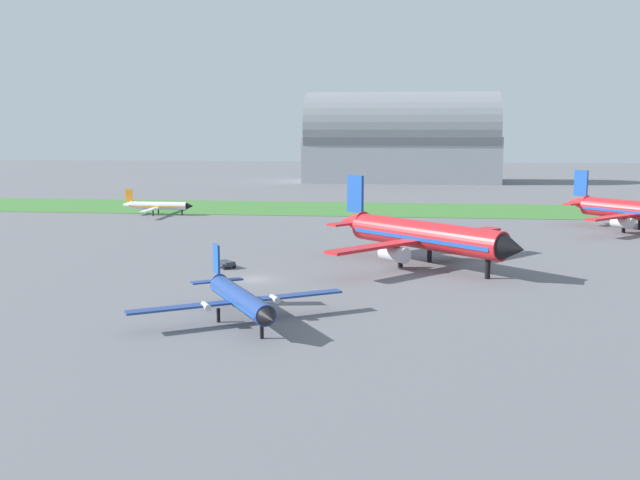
# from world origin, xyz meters

# --- Properties ---
(ground_plane) EXTENTS (600.00, 600.00, 0.00)m
(ground_plane) POSITION_xyz_m (0.00, 0.00, 0.00)
(ground_plane) COLOR slate
(grass_taxiway_strip) EXTENTS (360.00, 28.00, 0.08)m
(grass_taxiway_strip) POSITION_xyz_m (0.00, 76.59, 0.04)
(grass_taxiway_strip) COLOR #3D7533
(grass_taxiway_strip) RESTS_ON ground_plane
(airplane_midfield_jet) EXTENTS (26.06, 25.37, 11.39)m
(airplane_midfield_jet) POSITION_xyz_m (20.29, 10.86, 4.10)
(airplane_midfield_jet) COLOR red
(airplane_midfield_jet) RESTS_ON ground_plane
(airplane_taxiing_turboprop) EXTENTS (15.37, 17.98, 5.39)m
(airplane_taxiing_turboprop) POSITION_xyz_m (-33.35, 61.11, 1.97)
(airplane_taxiing_turboprop) COLOR white
(airplane_taxiing_turboprop) RESTS_ON ground_plane
(airplane_parked_jet_far) EXTENTS (22.91, 23.42, 10.30)m
(airplane_parked_jet_far) POSITION_xyz_m (58.83, 46.97, 3.71)
(airplane_parked_jet_far) COLOR red
(airplane_parked_jet_far) RESTS_ON ground_plane
(airplane_foreground_turboprop) EXTENTS (18.77, 16.38, 6.34)m
(airplane_foreground_turboprop) POSITION_xyz_m (2.51, -18.91, 2.32)
(airplane_foreground_turboprop) COLOR navy
(airplane_foreground_turboprop) RESTS_ON ground_plane
(baggage_cart_near_gate) EXTENTS (2.92, 2.92, 0.90)m
(baggage_cart_near_gate) POSITION_xyz_m (-5.19, 6.56, 0.57)
(baggage_cart_near_gate) COLOR #2D333D
(baggage_cart_near_gate) RESTS_ON ground_plane
(hangar_distant) EXTENTS (64.47, 24.77, 29.83)m
(hangar_distant) POSITION_xyz_m (16.88, 160.06, 13.88)
(hangar_distant) COLOR #9399A3
(hangar_distant) RESTS_ON ground_plane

